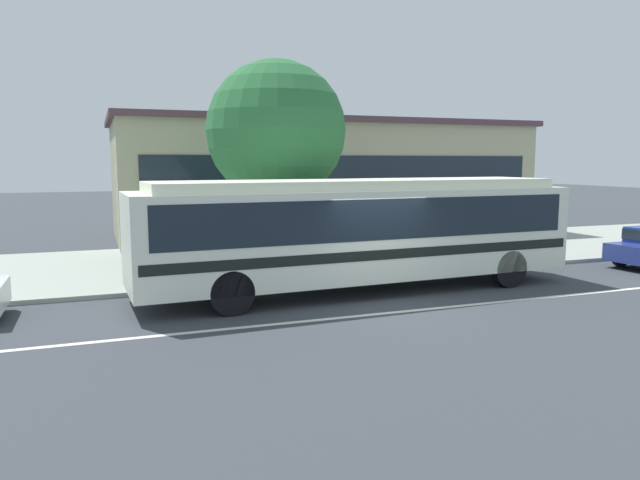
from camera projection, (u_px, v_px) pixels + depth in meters
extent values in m
plane|color=#373B42|center=(385.00, 304.00, 14.15)|extent=(120.00, 120.00, 0.00)
cube|color=#989F94|center=(294.00, 258.00, 20.53)|extent=(60.00, 8.00, 0.12)
cube|color=silver|center=(401.00, 312.00, 13.41)|extent=(56.00, 0.16, 0.01)
cube|color=white|center=(360.00, 232.00, 15.38)|extent=(11.65, 2.99, 2.23)
cube|color=#EAF2CE|center=(360.00, 184.00, 15.22)|extent=(10.71, 2.65, 0.24)
cube|color=#19232D|center=(360.00, 215.00, 15.33)|extent=(10.95, 2.98, 0.98)
cube|color=black|center=(360.00, 248.00, 15.44)|extent=(11.42, 3.00, 0.24)
cube|color=#19232D|center=(534.00, 208.00, 17.54)|extent=(0.21, 2.22, 1.07)
cylinder|color=black|center=(459.00, 257.00, 18.06)|extent=(1.01, 0.32, 1.00)
cylinder|color=black|center=(509.00, 269.00, 16.02)|extent=(1.01, 0.32, 1.00)
cylinder|color=black|center=(209.00, 275.00, 15.11)|extent=(1.01, 0.32, 1.00)
cylinder|color=black|center=(231.00, 293.00, 13.07)|extent=(1.01, 0.32, 1.00)
cylinder|color=black|center=(621.00, 256.00, 19.25)|extent=(0.65, 0.26, 0.64)
cylinder|color=#665D5A|center=(400.00, 249.00, 19.24)|extent=(0.14, 0.14, 0.86)
cylinder|color=#665D5A|center=(395.00, 249.00, 19.28)|extent=(0.14, 0.14, 0.86)
cylinder|color=gold|center=(398.00, 227.00, 19.17)|extent=(0.47, 0.47, 0.56)
sphere|color=tan|center=(398.00, 215.00, 19.12)|extent=(0.22, 0.22, 0.22)
cylinder|color=#262346|center=(409.00, 248.00, 19.50)|extent=(0.14, 0.14, 0.87)
cylinder|color=#262346|center=(405.00, 248.00, 19.58)|extent=(0.14, 0.14, 0.87)
cylinder|color=#C73544|center=(407.00, 225.00, 19.44)|extent=(0.48, 0.48, 0.61)
sphere|color=tan|center=(408.00, 213.00, 19.39)|extent=(0.21, 0.21, 0.21)
cylinder|color=gray|center=(461.00, 228.00, 18.85)|extent=(0.08, 0.08, 2.31)
cube|color=yellow|center=(462.00, 198.00, 18.72)|extent=(0.13, 0.44, 0.56)
cylinder|color=brown|center=(277.00, 223.00, 18.67)|extent=(0.37, 0.37, 2.66)
sphere|color=#296837|center=(276.00, 131.00, 18.30)|extent=(4.30, 4.30, 4.30)
cube|color=tan|center=(318.00, 181.00, 27.73)|extent=(18.00, 8.00, 4.93)
cube|color=#19232D|center=(353.00, 178.00, 23.97)|extent=(16.56, 0.04, 1.77)
cube|color=#50363F|center=(318.00, 125.00, 27.39)|extent=(18.40, 8.40, 0.24)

